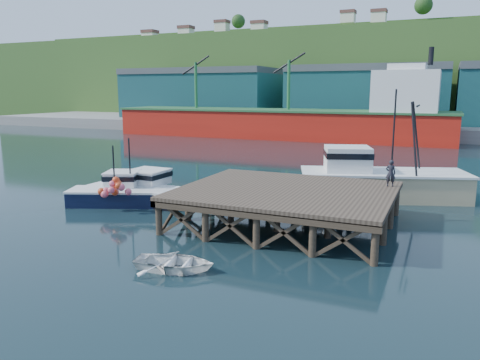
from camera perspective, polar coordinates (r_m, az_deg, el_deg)
The scene contains 12 objects.
ground at distance 29.84m, azimuth -4.49°, elevation -4.19°, with size 300.00×300.00×0.00m, color black.
wharf at distance 27.10m, azimuth 5.56°, elevation -1.54°, with size 12.00×10.00×2.62m.
far_quay at distance 96.57m, azimuth 15.63°, elevation 6.50°, with size 160.00×40.00×2.00m, color gray.
warehouse_left at distance 102.65m, azimuth -4.66°, elevation 10.17°, with size 32.00×16.00×9.00m, color #18514F.
warehouse_mid at distance 91.39m, azimuth 15.34°, elevation 9.74°, with size 28.00×16.00×9.00m, color #18514F.
cargo_ship at distance 76.76m, azimuth 6.98°, elevation 7.51°, with size 55.50×10.00×13.75m.
hillside at distance 126.14m, azimuth 17.89°, elevation 11.87°, with size 220.00×50.00×22.00m, color #2D511E.
boat_navy at distance 33.40m, azimuth -14.49°, elevation -1.40°, with size 7.09×4.89×4.17m.
boat_black at distance 33.92m, azimuth -12.05°, elevation -1.11°, with size 7.48×6.30×4.57m.
trawler at distance 35.33m, azimuth 16.65°, elevation 0.43°, with size 12.41×7.66×7.83m.
dinghy at distance 20.90m, azimuth -8.00°, elevation -9.91°, with size 2.54×3.56×0.74m, color white.
dockworker at distance 29.07m, azimuth 17.88°, elevation 0.80°, with size 0.58×0.38×1.59m, color black.
Camera 1 is at (13.70, -25.35, 7.76)m, focal length 35.00 mm.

